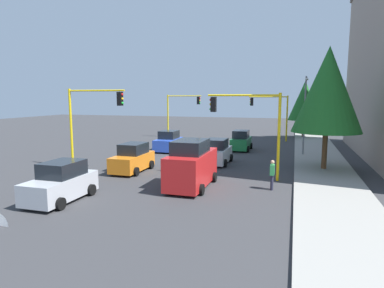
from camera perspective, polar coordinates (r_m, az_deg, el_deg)
The scene contains 17 objects.
ground_plane at distance 28.95m, azimuth -0.14°, elevation -2.40°, with size 120.00×120.00×0.00m, color #353538.
sidewalk_kerb at distance 32.68m, azimuth 20.48°, elevation -1.58°, with size 80.00×4.00×0.15m, color gray.
lane_arrow_near at distance 20.08m, azimuth -18.48°, elevation -7.43°, with size 2.40×1.10×1.10m.
traffic_signal_far_right at distance 43.57m, azimuth -1.85°, elevation 6.23°, with size 0.36×4.59×5.51m.
traffic_signal_far_left at distance 41.33m, azimuth 13.26°, elevation 5.82°, with size 0.36×4.59×5.39m.
traffic_signal_near_right at distance 25.50m, azimuth -16.69°, elevation 5.16°, with size 0.36×4.59×5.81m.
traffic_signal_near_left at distance 21.43m, azimuth 9.66°, elevation 4.31°, with size 0.36×4.59×5.46m.
street_lamp_curbside at distance 30.85m, azimuth 18.59°, elevation 5.95°, with size 2.15×0.28×7.00m.
tree_roadside_far at distance 45.23m, azimuth 18.54°, elevation 7.00°, with size 4.00×4.00×7.31m.
tree_roadside_near at distance 25.31m, azimuth 22.02°, elevation 8.52°, with size 4.73×4.73×8.66m.
delivery_van_red at distance 19.49m, azimuth -0.08°, elevation -3.62°, with size 4.80×2.22×2.77m.
car_blue at distance 32.69m, azimuth -4.02°, elevation 0.36°, with size 3.72×2.09×1.98m.
car_orange at distance 24.04m, azimuth -10.01°, elevation -2.47°, with size 4.00×2.00×1.98m.
car_white at distance 26.46m, azimuth 4.23°, elevation -1.42°, with size 3.87×2.04×1.98m.
car_green at distance 33.53m, azimuth 8.30°, elevation 0.48°, with size 3.73×1.94×1.98m.
car_silver at distance 18.29m, azimuth -21.30°, elevation -6.17°, with size 4.02×2.10×1.98m.
pedestrian_crossing at distance 19.48m, azimuth 13.42°, elevation -4.96°, with size 0.40×0.24×1.70m.
Camera 1 is at (27.21, 8.40, 5.17)m, focal length 31.49 mm.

